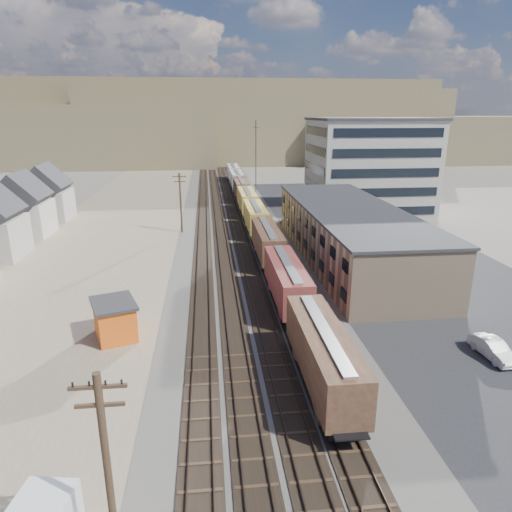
{
  "coord_description": "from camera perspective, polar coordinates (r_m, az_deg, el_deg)",
  "views": [
    {
      "loc": [
        -4.15,
        -33.53,
        19.31
      ],
      "look_at": [
        1.46,
        18.04,
        3.0
      ],
      "focal_mm": 32.0,
      "sensor_mm": 36.0,
      "label": 1
    }
  ],
  "objects": [
    {
      "name": "utility_pole_north",
      "position": [
        76.94,
        -9.41,
        6.73
      ],
      "size": [
        2.2,
        0.32,
        10.0
      ],
      "color": "#382619",
      "rests_on": "ground"
    },
    {
      "name": "utility_pole_south",
      "position": [
        21.36,
        -17.99,
        -24.56
      ],
      "size": [
        2.2,
        0.32,
        10.0
      ],
      "color": "#382619",
      "rests_on": "ground"
    },
    {
      "name": "parked_car_white",
      "position": [
        42.89,
        27.52,
        -10.31
      ],
      "size": [
        1.95,
        4.75,
        1.53
      ],
      "primitive_type": "imported",
      "rotation": [
        0.0,
        0.0,
        0.07
      ],
      "color": "silver",
      "rests_on": "ground"
    },
    {
      "name": "ballast_bed",
      "position": [
        85.83,
        -3.29,
        4.44
      ],
      "size": [
        18.0,
        200.0,
        0.06
      ],
      "primitive_type": "cube",
      "color": "#4C4742",
      "rests_on": "ground"
    },
    {
      "name": "rail_tracks",
      "position": [
        85.78,
        -3.66,
        4.49
      ],
      "size": [
        11.4,
        200.0,
        0.24
      ],
      "color": "black",
      "rests_on": "ground"
    },
    {
      "name": "ground",
      "position": [
        38.91,
        0.76,
        -12.3
      ],
      "size": [
        300.0,
        300.0,
        0.0
      ],
      "primitive_type": "plane",
      "color": "#6B6356",
      "rests_on": "ground"
    },
    {
      "name": "hills_north",
      "position": [
        201.56,
        -5.18,
        15.91
      ],
      "size": [
        265.0,
        80.0,
        32.0
      ],
      "color": "brown",
      "rests_on": "ground"
    },
    {
      "name": "freight_train",
      "position": [
        83.66,
        -0.63,
        6.07
      ],
      "size": [
        3.0,
        119.74,
        4.46
      ],
      "color": "black",
      "rests_on": "ground"
    },
    {
      "name": "maintenance_shed",
      "position": [
        42.92,
        -17.23,
        -7.54
      ],
      "size": [
        4.95,
        5.59,
        3.41
      ],
      "color": "orange",
      "rests_on": "ground"
    },
    {
      "name": "warehouse",
      "position": [
        63.54,
        11.54,
        2.83
      ],
      "size": [
        12.4,
        40.4,
        7.25
      ],
      "color": "tan",
      "rests_on": "ground"
    },
    {
      "name": "office_tower",
      "position": [
        94.66,
        13.91,
        10.86
      ],
      "size": [
        22.6,
        18.6,
        18.45
      ],
      "color": "#9E998E",
      "rests_on": "ground"
    },
    {
      "name": "parked_car_blue",
      "position": [
        78.9,
        14.76,
        3.23
      ],
      "size": [
        5.49,
        4.8,
        1.41
      ],
      "primitive_type": "imported",
      "rotation": [
        0.0,
        0.0,
        0.97
      ],
      "color": "navy",
      "rests_on": "ground"
    },
    {
      "name": "parked_car_far",
      "position": [
        96.69,
        16.21,
        5.75
      ],
      "size": [
        3.45,
        5.28,
        1.67
      ],
      "primitive_type": "imported",
      "rotation": [
        0.0,
        0.0,
        -0.33
      ],
      "color": "silver",
      "rests_on": "ground"
    },
    {
      "name": "dirt_yard",
      "position": [
        77.65,
        -17.79,
        2.22
      ],
      "size": [
        24.0,
        180.0,
        0.03
      ],
      "primitive_type": "cube",
      "color": "#836D5A",
      "rests_on": "ground"
    },
    {
      "name": "asphalt_lot",
      "position": [
        75.84,
        14.2,
        2.18
      ],
      "size": [
        26.0,
        120.0,
        0.04
      ],
      "primitive_type": "cube",
      "color": "#232326",
      "rests_on": "ground"
    },
    {
      "name": "radio_mast",
      "position": [
        94.63,
        -0.01,
        11.27
      ],
      "size": [
        1.2,
        0.16,
        18.0
      ],
      "color": "black",
      "rests_on": "ground"
    }
  ]
}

